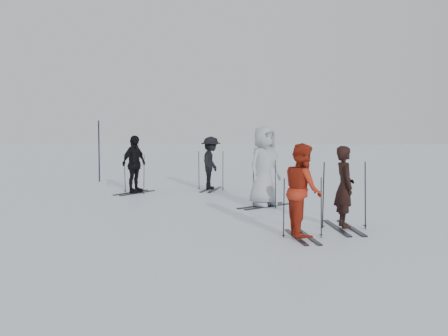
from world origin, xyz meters
The scene contains 12 objects.
ground centered at (0.00, 0.00, 0.00)m, with size 120.00×120.00×0.00m, color silver.
skier_near_dark centered at (2.45, -1.66, 0.80)m, with size 0.58×0.38×1.59m, color black.
skier_red centered at (1.54, -2.61, 0.84)m, with size 0.81×0.63×1.67m, color #A12412.
skier_grey centered at (1.00, 1.41, 1.00)m, with size 0.97×0.63×1.99m, color #A0A5A9.
skier_uphill_left centered at (-2.84, 4.23, 0.86)m, with size 1.01×0.42×1.73m, color black.
skier_uphill_far centered at (-0.57, 5.24, 0.84)m, with size 1.08×0.62×1.68m, color black.
skis_near_dark centered at (2.45, -1.66, 0.68)m, with size 0.99×1.86×1.36m, color black, non-canonical shape.
skis_red centered at (1.54, -2.61, 0.56)m, with size 0.81×1.53×1.12m, color black, non-canonical shape.
skis_grey centered at (1.00, 1.41, 0.61)m, with size 0.89×1.68×1.22m, color black, non-canonical shape.
skis_uphill_left centered at (-2.84, 4.23, 0.61)m, with size 0.88×1.66×1.21m, color black, non-canonical shape.
skis_uphill_far centered at (-0.57, 5.24, 0.64)m, with size 0.93×1.76×1.29m, color black, non-canonical shape.
piste_marker centered at (-4.86, 7.90, 1.13)m, with size 0.05×0.05×2.26m, color black.
Camera 1 is at (0.47, -12.63, 1.95)m, focal length 45.00 mm.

